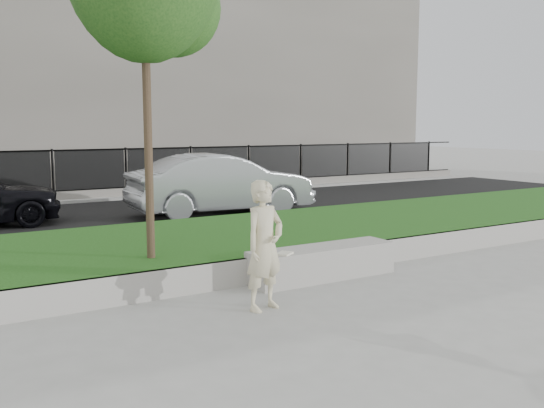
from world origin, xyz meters
TOP-DOWN VIEW (x-y plane):
  - ground at (0.00, 0.00)m, footprint 90.00×90.00m
  - grass_bank at (0.00, 3.00)m, footprint 34.00×4.00m
  - grass_kerb at (0.00, 1.04)m, footprint 34.00×0.08m
  - street at (0.00, 8.50)m, footprint 34.00×7.00m
  - far_pavement at (0.00, 13.00)m, footprint 34.00×3.00m
  - iron_fence at (0.00, 12.00)m, footprint 32.00×0.30m
  - building_facade at (0.00, 20.00)m, footprint 34.00×10.00m
  - stone_bench at (0.94, 0.80)m, footprint 2.38×0.60m
  - man at (-0.61, -0.08)m, footprint 0.68×0.53m
  - book at (0.14, 0.63)m, footprint 0.31×0.29m
  - car_silver at (2.56, 7.34)m, footprint 4.77×1.91m

SIDE VIEW (x-z plane):
  - ground at x=0.00m, z-range 0.00..0.00m
  - street at x=0.00m, z-range 0.00..0.04m
  - far_pavement at x=0.00m, z-range 0.00..0.12m
  - grass_bank at x=0.00m, z-range 0.00..0.40m
  - grass_kerb at x=0.00m, z-range 0.00..0.40m
  - stone_bench at x=0.94m, z-range 0.00..0.49m
  - book at x=0.14m, z-range 0.49..0.52m
  - iron_fence at x=0.00m, z-range -0.21..1.29m
  - car_silver at x=2.56m, z-range 0.04..1.58m
  - man at x=-0.61m, z-range 0.00..1.64m
  - building_facade at x=0.00m, z-range 0.00..10.00m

